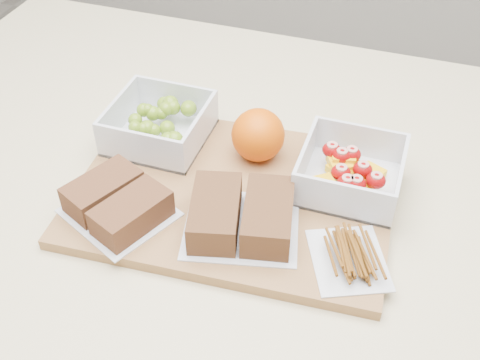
{
  "coord_description": "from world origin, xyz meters",
  "views": [
    {
      "loc": [
        0.21,
        -0.57,
        1.47
      ],
      "look_at": [
        0.02,
        -0.0,
        0.93
      ],
      "focal_mm": 45.0,
      "sensor_mm": 36.0,
      "label": 1
    }
  ],
  "objects_px": {
    "orange": "(258,135)",
    "sandwich_bag_center": "(242,215)",
    "cutting_board": "(234,195)",
    "fruit_container": "(350,173)",
    "sandwich_bag_left": "(117,202)",
    "grape_container": "(161,124)",
    "pretzel_bag": "(349,254)"
  },
  "relations": [
    {
      "from": "grape_container",
      "to": "sandwich_bag_center",
      "type": "height_order",
      "value": "grape_container"
    },
    {
      "from": "cutting_board",
      "to": "sandwich_bag_left",
      "type": "bearing_deg",
      "value": -149.03
    },
    {
      "from": "fruit_container",
      "to": "sandwich_bag_left",
      "type": "bearing_deg",
      "value": -151.32
    },
    {
      "from": "sandwich_bag_left",
      "to": "pretzel_bag",
      "type": "bearing_deg",
      "value": 3.03
    },
    {
      "from": "grape_container",
      "to": "fruit_container",
      "type": "distance_m",
      "value": 0.28
    },
    {
      "from": "orange",
      "to": "sandwich_bag_center",
      "type": "xyz_separation_m",
      "value": [
        0.02,
        -0.14,
        -0.02
      ]
    },
    {
      "from": "grape_container",
      "to": "sandwich_bag_center",
      "type": "relative_size",
      "value": 0.8
    },
    {
      "from": "fruit_container",
      "to": "sandwich_bag_center",
      "type": "relative_size",
      "value": 0.79
    },
    {
      "from": "grape_container",
      "to": "sandwich_bag_left",
      "type": "height_order",
      "value": "grape_container"
    },
    {
      "from": "sandwich_bag_left",
      "to": "cutting_board",
      "type": "bearing_deg",
      "value": 34.88
    },
    {
      "from": "fruit_container",
      "to": "cutting_board",
      "type": "bearing_deg",
      "value": -157.45
    },
    {
      "from": "cutting_board",
      "to": "pretzel_bag",
      "type": "bearing_deg",
      "value": -26.98
    },
    {
      "from": "fruit_container",
      "to": "sandwich_bag_center",
      "type": "distance_m",
      "value": 0.16
    },
    {
      "from": "cutting_board",
      "to": "grape_container",
      "type": "relative_size",
      "value": 3.12
    },
    {
      "from": "grape_container",
      "to": "pretzel_bag",
      "type": "xyz_separation_m",
      "value": [
        0.31,
        -0.15,
        -0.01
      ]
    },
    {
      "from": "grape_container",
      "to": "pretzel_bag",
      "type": "height_order",
      "value": "grape_container"
    },
    {
      "from": "sandwich_bag_left",
      "to": "sandwich_bag_center",
      "type": "height_order",
      "value": "sandwich_bag_center"
    },
    {
      "from": "fruit_container",
      "to": "sandwich_bag_left",
      "type": "xyz_separation_m",
      "value": [
        -0.27,
        -0.15,
        -0.0
      ]
    },
    {
      "from": "cutting_board",
      "to": "orange",
      "type": "xyz_separation_m",
      "value": [
        0.01,
        0.08,
        0.05
      ]
    },
    {
      "from": "sandwich_bag_left",
      "to": "orange",
      "type": "bearing_deg",
      "value": 51.29
    },
    {
      "from": "grape_container",
      "to": "fruit_container",
      "type": "height_order",
      "value": "grape_container"
    },
    {
      "from": "sandwich_bag_center",
      "to": "pretzel_bag",
      "type": "xyz_separation_m",
      "value": [
        0.14,
        -0.01,
        -0.01
      ]
    },
    {
      "from": "fruit_container",
      "to": "sandwich_bag_center",
      "type": "xyz_separation_m",
      "value": [
        -0.11,
        -0.12,
        -0.0
      ]
    },
    {
      "from": "pretzel_bag",
      "to": "sandwich_bag_center",
      "type": "bearing_deg",
      "value": 175.32
    },
    {
      "from": "orange",
      "to": "sandwich_bag_left",
      "type": "xyz_separation_m",
      "value": [
        -0.13,
        -0.17,
        -0.02
      ]
    },
    {
      "from": "sandwich_bag_left",
      "to": "pretzel_bag",
      "type": "distance_m",
      "value": 0.3
    },
    {
      "from": "cutting_board",
      "to": "sandwich_bag_left",
      "type": "height_order",
      "value": "sandwich_bag_left"
    },
    {
      "from": "cutting_board",
      "to": "fruit_container",
      "type": "relative_size",
      "value": 3.18
    },
    {
      "from": "cutting_board",
      "to": "fruit_container",
      "type": "height_order",
      "value": "fruit_container"
    },
    {
      "from": "grape_container",
      "to": "sandwich_bag_left",
      "type": "relative_size",
      "value": 0.83
    },
    {
      "from": "pretzel_bag",
      "to": "grape_container",
      "type": "bearing_deg",
      "value": 154.29
    },
    {
      "from": "fruit_container",
      "to": "pretzel_bag",
      "type": "distance_m",
      "value": 0.13
    }
  ]
}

